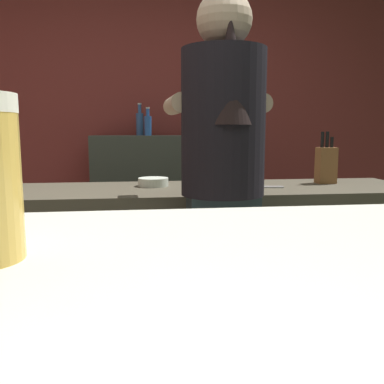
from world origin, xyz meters
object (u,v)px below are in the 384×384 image
knife_block (326,164)px  chefs_knife (260,187)px  bottle_soy (148,125)px  mixing_bowl (153,182)px  bottle_hot_sauce (140,123)px  bartender (223,177)px

knife_block → chefs_knife: size_ratio=1.20×
chefs_knife → bottle_soy: bottle_soy is taller
mixing_bowl → chefs_knife: (0.55, -0.13, -0.02)m
chefs_knife → bottle_hot_sauce: (-0.61, 1.26, 0.35)m
chefs_knife → bottle_hot_sauce: 1.44m
mixing_bowl → chefs_knife: size_ratio=0.67×
bottle_hot_sauce → bottle_soy: bearing=-64.1°
bottle_soy → chefs_knife: bearing=-64.4°
bottle_soy → bartender: bearing=-80.2°
chefs_knife → bottle_hot_sauce: size_ratio=0.96×
mixing_bowl → knife_block: bearing=-0.1°
bartender → chefs_knife: (0.28, 0.40, -0.10)m
bartender → bottle_soy: (-0.27, 1.54, 0.23)m
chefs_knife → knife_block: bearing=25.3°
knife_block → bottle_hot_sauce: size_ratio=1.16×
mixing_bowl → bottle_soy: bearing=90.0°
mixing_bowl → chefs_knife: mixing_bowl is taller
mixing_bowl → chefs_knife: 0.56m
mixing_bowl → bottle_soy: (0.00, 1.00, 0.31)m
bartender → chefs_knife: 0.50m
knife_block → bottle_soy: (-0.96, 1.01, 0.23)m
bartender → knife_block: bearing=-54.5°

